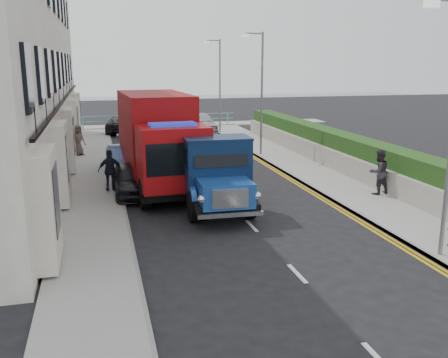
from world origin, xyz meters
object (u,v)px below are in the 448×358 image
red_lorry (159,139)px  lamp_mid (260,87)px  parked_car_front (132,180)px  bedford_lorry (216,178)px  lamp_far (218,80)px

red_lorry → lamp_mid: bearing=39.4°
lamp_mid → parked_car_front: (-7.78, -7.00, -3.33)m
lamp_mid → red_lorry: lamp_mid is taller
bedford_lorry → parked_car_front: bedford_lorry is taller
bedford_lorry → parked_car_front: size_ratio=1.52×
lamp_mid → red_lorry: size_ratio=0.89×
lamp_mid → red_lorry: (-6.51, -5.96, -1.84)m
lamp_far → red_lorry: 17.33m
lamp_mid → red_lorry: bearing=-137.5°
lamp_mid → lamp_far: same height
red_lorry → parked_car_front: (-1.27, -1.04, -1.49)m
parked_car_front → bedford_lorry: bearing=-49.6°
lamp_mid → lamp_far: bearing=90.0°
lamp_mid → lamp_far: size_ratio=1.00×
lamp_far → red_lorry: bearing=-112.2°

